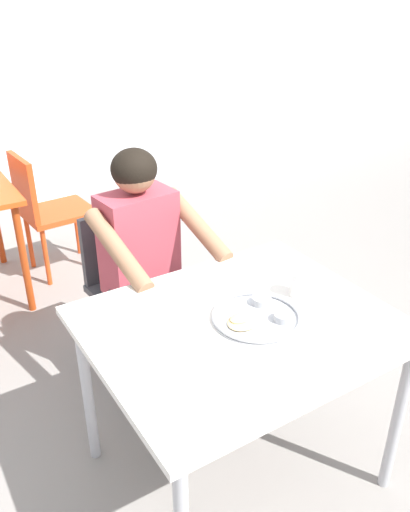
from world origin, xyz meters
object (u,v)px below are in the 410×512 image
drinking_cup (300,283)px  chair_foreground (130,280)px  table_foreground (240,339)px  thali_tray (257,316)px  diner_foreground (150,255)px  chair_red_right (45,206)px

drinking_cup → chair_foreground: drinking_cup is taller
drinking_cup → chair_foreground: (-0.33, 0.88, -0.32)m
table_foreground → thali_tray: size_ratio=3.31×
chair_foreground → diner_foreground: diner_foreground is taller
chair_foreground → diner_foreground: size_ratio=0.69×
thali_tray → chair_red_right: bearing=94.4°
diner_foreground → thali_tray: bearing=-83.9°
table_foreground → chair_red_right: chair_red_right is taller
table_foreground → chair_foreground: (-0.03, 0.90, -0.19)m
table_foreground → thali_tray: bearing=-17.3°
chair_foreground → diner_foreground: (0.02, -0.22, 0.23)m
table_foreground → chair_foreground: chair_foreground is taller
table_foreground → diner_foreground: size_ratio=0.89×
table_foreground → chair_red_right: size_ratio=1.25×
thali_tray → chair_red_right: size_ratio=0.38×
table_foreground → thali_tray: thali_tray is taller
drinking_cup → chair_red_right: (-0.40, 2.05, -0.31)m
drinking_cup → chair_red_right: size_ratio=0.12×
thali_tray → drinking_cup: size_ratio=3.18×
chair_foreground → thali_tray: bearing=-84.3°
thali_tray → chair_foreground: chair_foreground is taller
thali_tray → chair_red_right: chair_red_right is taller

